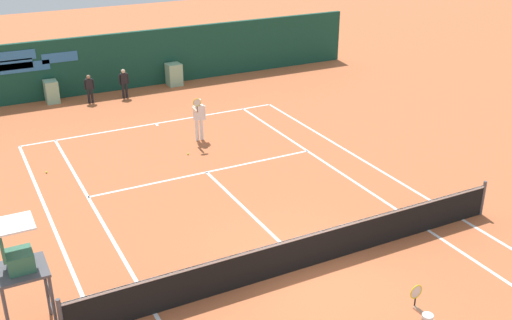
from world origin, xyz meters
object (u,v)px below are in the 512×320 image
umpire_chair (20,264)px  tennis_ball_by_sideline (46,172)px  ball_kid_left_post (124,81)px  tennis_ball_near_service_line (188,154)px  player_on_baseline (199,116)px  ball_kid_centre_post (89,87)px

umpire_chair → tennis_ball_by_sideline: (1.72, 8.23, -1.70)m
umpire_chair → ball_kid_left_post: bearing=156.8°
umpire_chair → tennis_ball_near_service_line: 10.09m
ball_kid_left_post → tennis_ball_by_sideline: bearing=55.3°
player_on_baseline → tennis_ball_by_sideline: player_on_baseline is taller
player_on_baseline → ball_kid_centre_post: bearing=-64.0°
umpire_chair → ball_kid_left_post: umpire_chair is taller
umpire_chair → tennis_ball_by_sideline: size_ratio=39.68×
umpire_chair → tennis_ball_by_sideline: bearing=168.2°
ball_kid_centre_post → tennis_ball_by_sideline: bearing=72.3°
ball_kid_centre_post → player_on_baseline: bearing=119.2°
ball_kid_left_post → tennis_ball_near_service_line: ball_kid_left_post is taller
tennis_ball_by_sideline → ball_kid_centre_post: bearing=65.2°
ball_kid_left_post → tennis_ball_near_service_line: bearing=90.9°
tennis_ball_near_service_line → ball_kid_left_post: bearing=90.9°
umpire_chair → ball_kid_left_post: (6.42, 15.00, -0.96)m
umpire_chair → tennis_ball_by_sideline: umpire_chair is taller
umpire_chair → ball_kid_centre_post: umpire_chair is taller
player_on_baseline → ball_kid_centre_post: 6.91m
tennis_ball_by_sideline → tennis_ball_near_service_line: bearing=-8.7°
umpire_chair → tennis_ball_near_service_line: size_ratio=39.68×
player_on_baseline → tennis_ball_by_sideline: (-5.73, -0.38, -0.95)m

